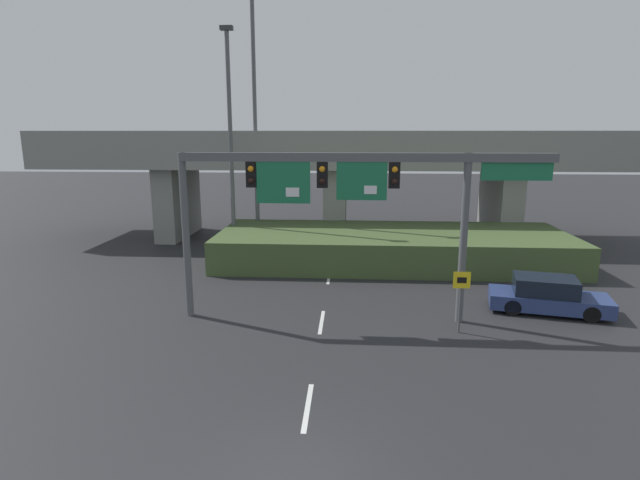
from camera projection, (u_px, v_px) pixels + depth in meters
name	position (u px, v px, depth m)	size (l,w,h in m)	color
ground_plane	(297.00, 474.00, 10.56)	(160.00, 160.00, 0.00)	#262628
lane_markings	(326.00, 297.00, 21.93)	(0.14, 20.48, 0.01)	silver
signal_gantry	(346.00, 188.00, 18.25)	(13.69, 0.44, 6.35)	#515456
speed_limit_sign	(461.00, 292.00, 17.67)	(0.60, 0.11, 2.33)	#4C4C4C
highway_light_pole_near	(255.00, 119.00, 29.88)	(0.70, 0.36, 15.00)	#515456
highway_light_pole_far	(231.00, 138.00, 28.42)	(0.70, 0.36, 12.77)	#515456
overpass_bridge	(336.00, 166.00, 33.12)	(38.45, 7.17, 7.17)	gray
grass_embankment	(392.00, 247.00, 27.69)	(19.06, 7.03, 1.71)	#42562D
parked_sedan_near_right	(547.00, 296.00, 19.94)	(4.80, 2.67, 1.44)	navy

